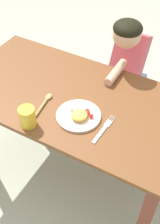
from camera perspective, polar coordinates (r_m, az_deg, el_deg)
The scene contains 7 objects.
ground_plane at distance 2.20m, azimuth -1.20°, elevation -11.19°, with size 8.00×8.00×0.00m, color #ABB29A.
dining_table at distance 1.73m, azimuth -1.50°, elevation -0.14°, with size 1.33×0.70×0.74m.
plate at distance 1.50m, azimuth -0.22°, elevation -0.60°, with size 0.23×0.23×0.05m.
fork at distance 1.46m, azimuth 4.53°, elevation -3.44°, with size 0.03×0.21×0.01m.
spoon at distance 1.58m, azimuth -7.03°, elevation 1.60°, with size 0.05×0.21×0.02m.
drinking_cup at distance 1.46m, azimuth -10.14°, elevation -0.96°, with size 0.08×0.08×0.11m, color gold.
person at distance 2.05m, azimuth 8.90°, elevation 6.09°, with size 0.21×0.46×1.04m.
Camera 1 is at (0.63, -1.03, 1.84)m, focal length 47.23 mm.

